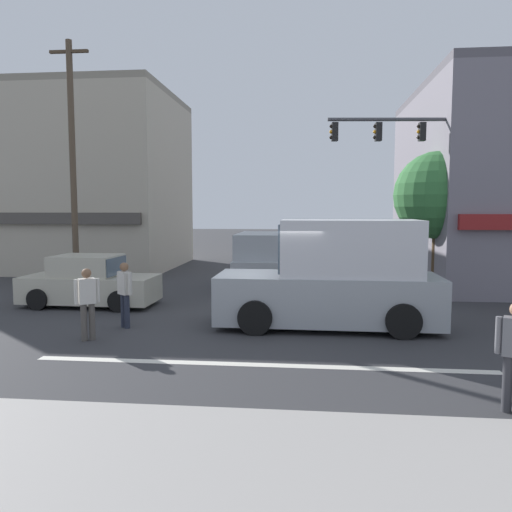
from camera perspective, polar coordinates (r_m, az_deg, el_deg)
The scene contains 11 objects.
ground_plane at distance 13.27m, azimuth 1.93°, elevation -7.74°, with size 120.00×120.00×0.00m, color #333335.
lane_marking_stripe at distance 9.91m, azimuth 0.50°, elevation -12.33°, with size 9.00×0.24×0.01m, color silver.
building_left_block at distance 27.95m, azimuth -21.68°, elevation 7.85°, with size 12.21×8.43×8.77m.
street_tree at distance 18.86m, azimuth 20.11°, elevation 6.48°, with size 3.10×3.10×5.05m.
utility_pole_near_left at distance 19.29m, azimuth -20.20°, elevation 9.82°, with size 1.40×0.22×8.91m.
traffic_light_mast at distance 17.78m, azimuth 19.49°, elevation 9.25°, with size 4.87×0.67×6.20m.
van_approaching_near at distance 18.90m, azimuth 0.81°, elevation -0.69°, with size 2.04×4.60×2.11m.
box_truck_waiting_far at distance 12.83m, azimuth 9.08°, elevation -2.58°, with size 5.62×2.29×2.75m.
sedan_crossing_center at distance 16.41m, azimuth -18.47°, elevation -2.95°, with size 4.14×1.96×1.58m.
pedestrian_mid_crossing at distance 12.08m, azimuth -18.72°, elevation -4.75°, with size 0.48×0.39×1.67m.
pedestrian_far_side at distance 13.10m, azimuth -14.77°, elevation -3.86°, with size 0.45×0.40×1.67m.
Camera 1 is at (0.88, -12.89, 3.03)m, focal length 35.00 mm.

